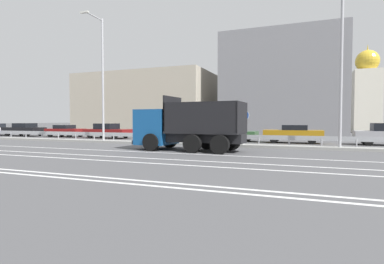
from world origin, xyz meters
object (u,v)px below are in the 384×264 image
parked_car_1 (24,129)px  parked_car_5 (230,133)px  median_road_sign (243,127)px  parked_car_3 (108,131)px  parked_car_2 (65,131)px  parked_car_6 (293,134)px  street_lamp_2 (342,62)px  street_lamp_1 (102,74)px  parked_car_4 (170,132)px  dump_truck (177,129)px  church_tower (367,93)px

parked_car_1 → parked_car_5: (24.18, 0.43, -0.04)m
median_road_sign → parked_car_5: size_ratio=0.53×
parked_car_3 → median_road_sign: bearing=73.0°
parked_car_2 → parked_car_6: (23.69, -0.36, 0.06)m
street_lamp_2 → parked_car_1: street_lamp_2 is taller
street_lamp_2 → parked_car_6: (-2.90, 5.05, -4.61)m
street_lamp_1 → parked_car_5: size_ratio=2.09×
street_lamp_1 → parked_car_4: 8.00m
parked_car_1 → parked_car_3: bearing=-91.5°
dump_truck → street_lamp_1: bearing=69.8°
dump_truck → parked_car_1: size_ratio=1.40×
street_lamp_1 → parked_car_2: street_lamp_1 is taller
parked_car_5 → parked_car_2: bearing=92.1°
dump_truck → parked_car_3: size_ratio=1.38×
dump_truck → parked_car_3: (-11.51, 8.54, -0.51)m
street_lamp_1 → parked_car_6: bearing=18.5°
median_road_sign → street_lamp_1: bearing=-179.9°
median_road_sign → parked_car_3: 15.77m
parked_car_3 → parked_car_6: 17.98m
street_lamp_2 → parked_car_5: bearing=145.9°
street_lamp_1 → church_tower: bearing=51.5°
dump_truck → parked_car_4: 9.86m
street_lamp_2 → dump_truck: bearing=-160.5°
street_lamp_2 → parked_car_5: (-8.21, 5.56, -4.63)m
dump_truck → street_lamp_1: size_ratio=0.67×
street_lamp_2 → church_tower: bearing=78.3°
parked_car_2 → parked_car_4: parked_car_4 is taller
parked_car_5 → parked_car_6: parked_car_6 is taller
street_lamp_1 → parked_car_3: street_lamp_1 is taller
street_lamp_2 → parked_car_2: bearing=168.5°
parked_car_4 → parked_car_6: parked_car_4 is taller
parked_car_5 → parked_car_6: 5.33m
median_road_sign → parked_car_3: size_ratio=0.52×
dump_truck → parked_car_2: 19.32m
median_road_sign → street_lamp_1: 12.39m
street_lamp_1 → parked_car_4: street_lamp_1 is taller
dump_truck → parked_car_4: (-4.61, 8.70, -0.52)m
parked_car_2 → parked_car_6: size_ratio=0.93×
dump_truck → parked_car_4: bearing=30.5°
parked_car_1 → parked_car_5: size_ratio=1.00×
median_road_sign → parked_car_4: median_road_sign is taller
street_lamp_1 → parked_car_5: 11.89m
dump_truck → church_tower: church_tower is taller
parked_car_1 → street_lamp_2: bearing=-100.9°
parked_car_6 → church_tower: size_ratio=0.35×
parked_car_3 → church_tower: church_tower is taller
parked_car_2 → parked_car_3: size_ratio=0.85×
street_lamp_1 → median_road_sign: bearing=0.1°
parked_car_1 → parked_car_6: bearing=-92.1°
parked_car_1 → parked_car_4: (18.41, 0.25, -0.02)m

